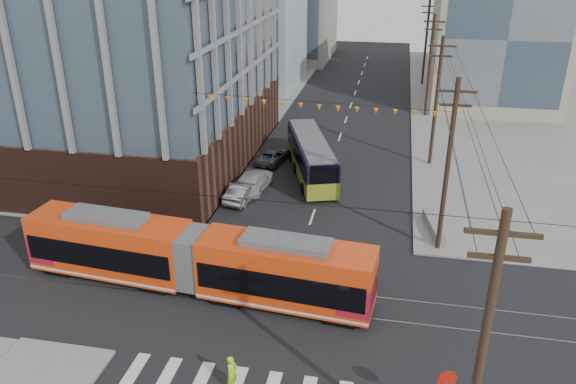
# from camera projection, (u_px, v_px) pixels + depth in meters

# --- Properties ---
(ground) EXTENTS (160.00, 160.00, 0.00)m
(ground) POSITION_uv_depth(u_px,v_px,m) (268.00, 344.00, 27.27)
(ground) COLOR slate
(bg_bldg_nw_near) EXTENTS (18.00, 16.00, 18.00)m
(bg_bldg_nw_near) POSITION_uv_depth(u_px,v_px,m) (229.00, 15.00, 73.08)
(bg_bldg_nw_near) COLOR #8C99A5
(bg_bldg_nw_near) RESTS_ON ground
(bg_bldg_ne_near) EXTENTS (14.00, 14.00, 16.00)m
(bg_bldg_ne_near) POSITION_uv_depth(u_px,v_px,m) (497.00, 35.00, 64.14)
(bg_bldg_ne_near) COLOR gray
(bg_bldg_ne_near) RESTS_ON ground
(bg_bldg_ne_far) EXTENTS (16.00, 16.00, 14.00)m
(bg_bldg_ne_far) POSITION_uv_depth(u_px,v_px,m) (491.00, 22.00, 82.10)
(bg_bldg_ne_far) COLOR #8C99A5
(bg_bldg_ne_far) RESTS_ON ground
(utility_pole_near) EXTENTS (0.30, 0.30, 11.00)m
(utility_pole_near) POSITION_uv_depth(u_px,v_px,m) (480.00, 361.00, 18.16)
(utility_pole_near) COLOR black
(utility_pole_near) RESTS_ON ground
(utility_pole_far) EXTENTS (0.30, 0.30, 11.00)m
(utility_pole_far) POSITION_uv_depth(u_px,v_px,m) (426.00, 44.00, 73.64)
(utility_pole_far) COLOR black
(utility_pole_far) RESTS_ON ground
(streetcar) EXTENTS (20.03, 4.60, 3.83)m
(streetcar) POSITION_uv_depth(u_px,v_px,m) (194.00, 259.00, 30.87)
(streetcar) COLOR red
(streetcar) RESTS_ON ground
(city_bus) EXTENTS (5.96, 11.70, 3.26)m
(city_bus) POSITION_uv_depth(u_px,v_px,m) (311.00, 157.00, 46.25)
(city_bus) COLOR black
(city_bus) RESTS_ON ground
(parked_car_silver) EXTENTS (2.28, 4.50, 1.41)m
(parked_car_silver) POSITION_uv_depth(u_px,v_px,m) (244.00, 191.00, 42.13)
(parked_car_silver) COLOR #94989D
(parked_car_silver) RESTS_ON ground
(parked_car_white) EXTENTS (2.67, 5.47, 1.53)m
(parked_car_white) POSITION_uv_depth(u_px,v_px,m) (253.00, 181.00, 43.82)
(parked_car_white) COLOR #B2ACAC
(parked_car_white) RESTS_ON ground
(parked_car_grey) EXTENTS (2.76, 4.67, 1.22)m
(parked_car_grey) POSITION_uv_depth(u_px,v_px,m) (273.00, 156.00, 49.30)
(parked_car_grey) COLOR #41484F
(parked_car_grey) RESTS_ON ground
(pedestrian) EXTENTS (0.58, 0.72, 1.72)m
(pedestrian) POSITION_uv_depth(u_px,v_px,m) (232.00, 373.00, 24.23)
(pedestrian) COLOR #9BF616
(pedestrian) RESTS_ON ground
(jersey_barrier) EXTENTS (1.66, 4.12, 0.80)m
(jersey_barrier) POSITION_uv_depth(u_px,v_px,m) (433.00, 227.00, 37.59)
(jersey_barrier) COLOR slate
(jersey_barrier) RESTS_ON ground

